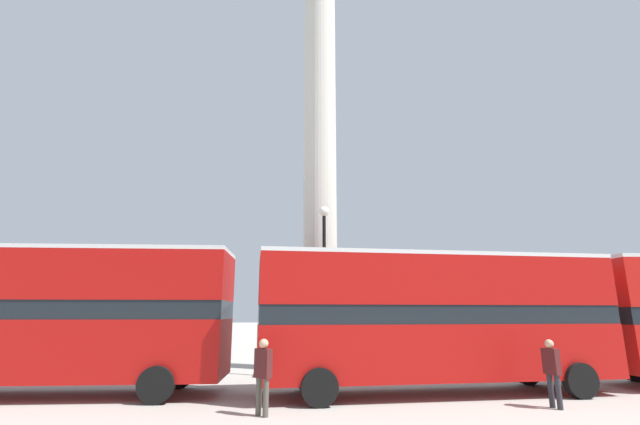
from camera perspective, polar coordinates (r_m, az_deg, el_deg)
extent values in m
plane|color=#ADA89E|center=(19.70, 0.00, -20.30)|extent=(200.00, 200.00, 0.00)
cube|color=beige|center=(19.64, 0.00, -18.91)|extent=(4.45, 4.45, 0.96)
cube|color=beige|center=(19.57, 0.00, -16.12)|extent=(3.20, 3.20, 0.96)
cylinder|color=beige|center=(21.53, 0.00, 11.46)|extent=(1.57, 1.57, 19.00)
cube|color=#A80F0C|center=(15.91, -33.12, -14.96)|extent=(11.05, 2.85, 1.73)
cube|color=black|center=(15.87, -32.59, -10.88)|extent=(11.05, 2.80, 0.55)
cube|color=#A80F0C|center=(15.91, -32.14, -7.27)|extent=(11.05, 2.85, 1.47)
cube|color=silver|center=(15.99, -31.79, -4.45)|extent=(11.05, 2.85, 0.12)
cylinder|color=black|center=(15.80, -18.16, -19.59)|extent=(1.01, 0.33, 1.00)
cylinder|color=black|center=(13.36, -21.00, -20.66)|extent=(1.01, 0.33, 1.00)
cylinder|color=black|center=(20.07, 36.34, -16.27)|extent=(1.01, 0.35, 1.00)
cube|color=#A80F0C|center=(14.39, 15.14, -17.26)|extent=(11.12, 3.21, 1.59)
cube|color=black|center=(14.35, 14.88, -13.00)|extent=(11.11, 3.16, 0.55)
cube|color=#A80F0C|center=(14.38, 14.64, -8.98)|extent=(11.12, 3.21, 1.47)
cube|color=silver|center=(14.46, 14.45, -5.84)|extent=(11.12, 3.21, 0.12)
cylinder|color=black|center=(17.40, 25.82, -18.32)|extent=(1.02, 0.36, 1.00)
cylinder|color=black|center=(15.36, 31.38, -18.57)|extent=(1.02, 0.36, 1.00)
cylinder|color=black|center=(14.69, -1.67, -20.73)|extent=(1.02, 0.36, 1.00)
cylinder|color=black|center=(12.20, -0.08, -22.26)|extent=(1.02, 0.36, 1.00)
cube|color=beige|center=(26.45, 18.31, -15.14)|extent=(3.47, 3.02, 2.51)
ellipsoid|color=brown|center=(26.49, 17.85, -8.80)|extent=(2.33, 1.79, 1.09)
cone|color=brown|center=(27.24, 19.27, -7.76)|extent=(1.20, 0.95, 1.15)
cylinder|color=brown|center=(26.57, 17.69, -6.66)|extent=(0.36, 0.36, 0.90)
sphere|color=brown|center=(26.64, 17.60, -5.40)|extent=(0.28, 0.28, 0.28)
cylinder|color=brown|center=(27.12, 18.58, -11.20)|extent=(0.20, 0.20, 1.14)
cylinder|color=brown|center=(26.70, 19.51, -11.11)|extent=(0.20, 0.20, 1.14)
cylinder|color=brown|center=(26.19, 16.50, -11.29)|extent=(0.20, 0.20, 1.14)
cylinder|color=brown|center=(25.75, 17.43, -11.20)|extent=(0.20, 0.20, 1.14)
cylinder|color=black|center=(17.04, 0.59, -20.72)|extent=(0.31, 0.31, 0.40)
cylinder|color=black|center=(16.91, 0.57, -10.87)|extent=(0.14, 0.14, 6.24)
sphere|color=white|center=(17.37, 0.54, 0.16)|extent=(0.41, 0.41, 0.41)
cylinder|color=#4C473D|center=(11.23, -7.24, -23.30)|extent=(0.14, 0.14, 0.87)
cylinder|color=#4C473D|center=(11.41, -8.17, -23.11)|extent=(0.14, 0.14, 0.87)
cube|color=#471919|center=(11.21, -7.58, -19.29)|extent=(0.46, 0.47, 0.69)
sphere|color=tan|center=(11.17, -7.51, -16.95)|extent=(0.23, 0.23, 0.23)
cylinder|color=#28282D|center=(13.62, 28.42, -20.17)|extent=(0.14, 0.14, 0.84)
cylinder|color=#28282D|center=(13.45, 29.21, -20.19)|extent=(0.14, 0.14, 0.84)
cube|color=#471919|center=(13.44, 28.44, -17.04)|extent=(0.28, 0.48, 0.66)
sphere|color=tan|center=(13.41, 28.23, -15.17)|extent=(0.23, 0.23, 0.23)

